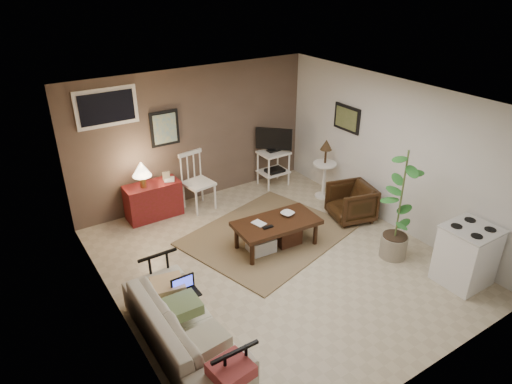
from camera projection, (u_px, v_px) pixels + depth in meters
floor at (275, 262)px, 6.69m from camera, size 5.00×5.00×0.00m
art_back at (165, 128)px, 7.62m from camera, size 0.50×0.03×0.60m
art_right at (347, 118)px, 7.87m from camera, size 0.03×0.60×0.45m
window at (107, 108)px, 6.95m from camera, size 0.96×0.03×0.60m
rug at (268, 235)px, 7.33m from camera, size 2.84×2.50×0.02m
coffee_table at (276, 232)px, 6.92m from camera, size 1.32×0.75×0.48m
sofa at (183, 318)px, 5.08m from camera, size 0.57×1.95×0.76m
sofa_pillows at (195, 323)px, 4.89m from camera, size 0.37×1.85×0.13m
sofa_end_rails at (193, 318)px, 5.16m from camera, size 0.52×1.95×0.65m
laptop at (185, 289)px, 5.37m from camera, size 0.30×0.22×0.20m
red_console at (152, 197)px, 7.72m from camera, size 0.93×0.41×1.07m
spindle_chair at (198, 183)px, 7.96m from camera, size 0.52×0.52×1.02m
tv_stand at (274, 156)px, 8.74m from camera, size 0.55×0.52×1.16m
side_table at (325, 162)px, 8.24m from camera, size 0.42×0.42×1.13m
armchair at (351, 201)px, 7.66m from camera, size 0.77×0.80×0.68m
potted_plant at (401, 202)px, 6.41m from camera, size 0.43×0.43×1.72m
stove at (467, 255)px, 6.10m from camera, size 0.65×0.61×0.86m
bowl at (288, 209)px, 6.96m from camera, size 0.20×0.09×0.20m
book_table at (255, 220)px, 6.67m from camera, size 0.15×0.05×0.20m
book_console at (164, 174)px, 7.69m from camera, size 0.16×0.09×0.23m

